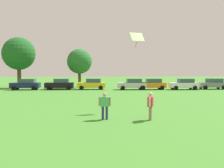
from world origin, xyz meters
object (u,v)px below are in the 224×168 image
at_px(parked_car_silver_3, 132,84).
at_px(parked_car_gray_6, 213,84).
at_px(adult_bystander, 105,103).
at_px(parked_car_navy_0, 26,84).
at_px(parked_car_orange_4, 152,84).
at_px(kite, 137,38).
at_px(tree_far_right, 79,62).
at_px(parked_car_white_5, 184,84).
at_px(bystander_near_trees, 150,104).
at_px(parked_car_yellow_2, 92,84).
at_px(parked_car_black_1, 60,84).
at_px(tree_center, 19,54).

xyz_separation_m(parked_car_silver_3, parked_car_gray_6, (12.80, 0.20, 0.00)).
bearing_deg(adult_bystander, parked_car_navy_0, 125.73).
distance_m(parked_car_orange_4, parked_car_gray_6, 9.73).
xyz_separation_m(kite, tree_far_right, (-5.96, 24.37, -1.04)).
bearing_deg(parked_car_white_5, adult_bystander, 60.36).
xyz_separation_m(bystander_near_trees, parked_car_white_5, (10.22, 23.23, -0.17)).
height_order(adult_bystander, parked_car_white_5, same).
bearing_deg(kite, bystander_near_trees, -87.17).
xyz_separation_m(parked_car_yellow_2, parked_car_silver_3, (6.24, -0.77, 0.00)).
xyz_separation_m(bystander_near_trees, kite, (-0.20, 4.06, 4.47)).
distance_m(parked_car_navy_0, parked_car_black_1, 5.15).
height_order(kite, parked_car_silver_3, kite).
distance_m(adult_bystander, parked_car_orange_4, 24.63).
height_order(kite, tree_far_right, tree_far_right).
height_order(parked_car_black_1, tree_far_right, tree_far_right).
height_order(parked_car_yellow_2, parked_car_white_5, same).
bearing_deg(parked_car_black_1, kite, 113.21).
height_order(parked_car_yellow_2, tree_center, tree_center).
height_order(kite, parked_car_navy_0, kite).
bearing_deg(tree_far_right, adult_bystander, -83.10).
xyz_separation_m(parked_car_orange_4, tree_center, (-21.46, 4.49, 4.84)).
xyz_separation_m(adult_bystander, parked_car_orange_4, (8.07, 23.27, -0.14)).
bearing_deg(parked_car_black_1, tree_far_right, -123.94).
height_order(parked_car_silver_3, tree_center, tree_center).
bearing_deg(parked_car_white_5, parked_car_navy_0, -2.48).
bearing_deg(parked_car_orange_4, parked_car_yellow_2, -4.52).
xyz_separation_m(parked_car_black_1, tree_far_right, (2.74, 4.07, 3.59)).
bearing_deg(parked_car_yellow_2, parked_car_gray_6, 178.28).
bearing_deg(parked_car_gray_6, parked_car_orange_4, 0.97).
distance_m(parked_car_white_5, parked_car_gray_6, 4.84).
bearing_deg(tree_center, parked_car_navy_0, -61.45).
xyz_separation_m(bystander_near_trees, parked_car_gray_6, (15.02, 23.84, -0.17)).
height_order(bystander_near_trees, parked_car_orange_4, bystander_near_trees).
bearing_deg(parked_car_black_1, parked_car_orange_4, 177.25).
relative_size(bystander_near_trees, parked_car_navy_0, 0.40).
bearing_deg(kite, parked_car_gray_6, 52.41).
distance_m(parked_car_silver_3, tree_center, 19.54).
xyz_separation_m(parked_car_yellow_2, parked_car_white_5, (14.23, -1.18, 0.00)).
bearing_deg(kite, parked_car_yellow_2, 100.61).
relative_size(parked_car_navy_0, parked_car_white_5, 1.00).
xyz_separation_m(parked_car_navy_0, parked_car_gray_6, (29.08, -0.45, 0.00)).
distance_m(adult_bystander, parked_car_navy_0, 26.42).
height_order(bystander_near_trees, parked_car_yellow_2, bystander_near_trees).
height_order(adult_bystander, parked_car_navy_0, same).
bearing_deg(parked_car_orange_4, tree_far_right, -22.54).
xyz_separation_m(parked_car_navy_0, tree_far_right, (7.89, 4.15, 3.59)).
distance_m(parked_car_silver_3, tree_far_right, 10.30).
height_order(adult_bystander, bystander_near_trees, bystander_near_trees).
bearing_deg(tree_far_right, parked_car_navy_0, -152.29).
height_order(adult_bystander, parked_car_silver_3, same).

